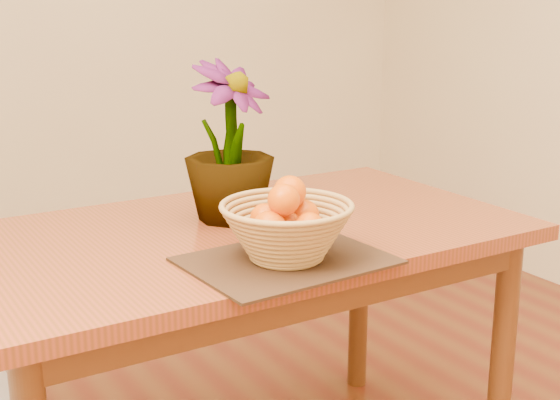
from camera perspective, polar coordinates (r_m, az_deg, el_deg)
table at (r=1.99m, az=-2.76°, el=-4.44°), size 1.40×0.80×0.75m
placemat at (r=1.71m, az=0.49°, el=-4.46°), size 0.44×0.34×0.01m
wicker_basket at (r=1.69m, az=0.49°, el=-2.47°), size 0.29×0.29×0.12m
orange_pile at (r=1.68m, az=0.50°, el=-1.03°), size 0.18×0.18×0.13m
potted_plant at (r=1.98m, az=-3.73°, el=4.27°), size 0.30×0.30×0.41m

